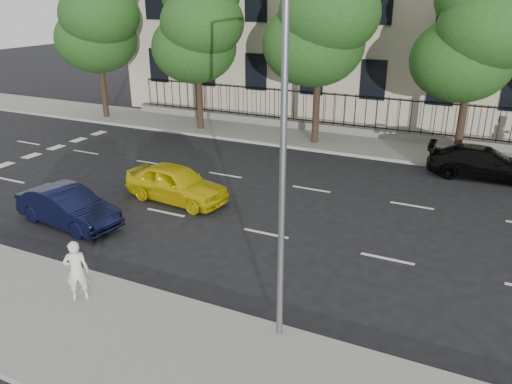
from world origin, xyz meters
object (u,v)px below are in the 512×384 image
street_light (294,113)px  navy_sedan (68,207)px  yellow_taxi (176,183)px  woman_near (76,270)px  black_sedan (484,163)px

street_light → navy_sedan: street_light is taller
yellow_taxi → woman_near: 7.06m
yellow_taxi → woman_near: woman_near is taller
navy_sedan → street_light: bearing=-96.1°
street_light → woman_near: bearing=-164.4°
yellow_taxi → navy_sedan: 4.00m
street_light → yellow_taxi: (-6.78, 5.42, -4.44)m
yellow_taxi → navy_sedan: bearing=154.0°
yellow_taxi → black_sedan: 13.09m
street_light → yellow_taxi: 9.75m
street_light → yellow_taxi: size_ratio=1.93×
navy_sedan → woman_near: (3.78, -3.48, 0.32)m
woman_near → navy_sedan: bearing=-83.7°
navy_sedan → yellow_taxi: bearing=-25.5°
navy_sedan → black_sedan: (12.62, 11.22, 0.02)m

